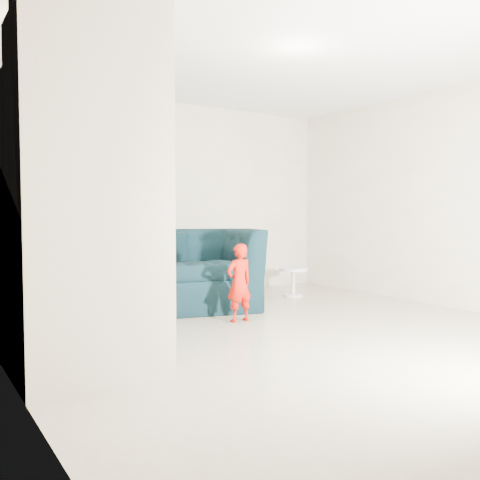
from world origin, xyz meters
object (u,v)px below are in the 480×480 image
armchair (194,268)px  side_table (293,277)px  toddler (239,283)px  staircase (64,239)px

armchair → side_table: bearing=14.6°
armchair → side_table: size_ratio=3.72×
toddler → staircase: size_ratio=0.23×
toddler → side_table: 1.83m
toddler → armchair: bearing=-90.6°
side_table → staircase: size_ratio=0.11×
toddler → side_table: bearing=-148.7°
side_table → toddler: bearing=-147.6°
armchair → toddler: armchair is taller
armchair → side_table: armchair is taller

